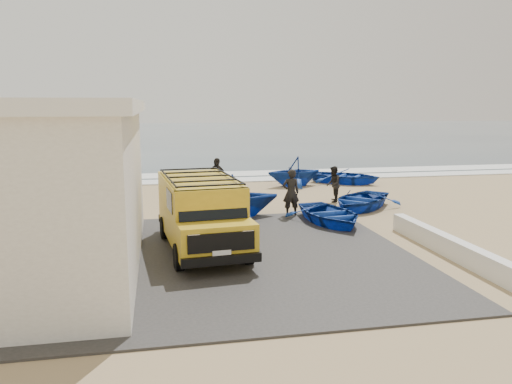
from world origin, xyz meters
TOP-DOWN VIEW (x-y plane):
  - ground at (0.00, 0.00)m, footprint 160.00×160.00m
  - slab at (-2.00, -2.00)m, footprint 12.00×10.00m
  - ocean at (0.00, 56.00)m, footprint 180.00×88.00m
  - surf_line at (0.00, 12.00)m, footprint 180.00×1.60m
  - surf_wash at (0.00, 14.50)m, footprint 180.00×2.20m
  - parapet at (5.00, -3.00)m, footprint 0.35×6.00m
  - van at (-1.75, -1.05)m, footprint 2.45×5.20m
  - boat_near_left at (2.99, 1.20)m, footprint 2.93×3.79m
  - boat_near_right at (5.08, 3.43)m, footprint 4.40×4.37m
  - boat_mid_left at (-0.05, 2.95)m, footprint 3.09×2.68m
  - boat_far_left at (3.99, 9.56)m, footprint 3.33×3.01m
  - boat_far_right at (6.93, 9.85)m, footprint 4.51×4.33m
  - fisherman_front at (1.98, 2.74)m, footprint 0.66×0.44m
  - fisherman_middle at (4.50, 5.06)m, footprint 0.84×0.93m
  - fisherman_back at (-0.33, 7.18)m, footprint 1.14×0.90m

SIDE VIEW (x-z plane):
  - ground at x=0.00m, z-range 0.00..0.00m
  - ocean at x=0.00m, z-range 0.00..0.01m
  - surf_wash at x=0.00m, z-range 0.00..0.04m
  - slab at x=-2.00m, z-range 0.00..0.05m
  - surf_line at x=0.00m, z-range 0.00..0.06m
  - parapet at x=5.00m, z-range 0.00..0.55m
  - boat_near_left at x=2.99m, z-range 0.00..0.73m
  - boat_near_right at x=5.08m, z-range 0.00..0.75m
  - boat_far_right at x=6.93m, z-range 0.00..0.76m
  - boat_far_left at x=3.99m, z-range 0.00..1.53m
  - fisherman_middle at x=4.50m, z-range 0.00..1.56m
  - boat_mid_left at x=-0.05m, z-range 0.00..1.62m
  - fisherman_front at x=1.98m, z-range 0.00..1.79m
  - fisherman_back at x=-0.33m, z-range 0.00..1.80m
  - van at x=-1.75m, z-range 0.08..2.24m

